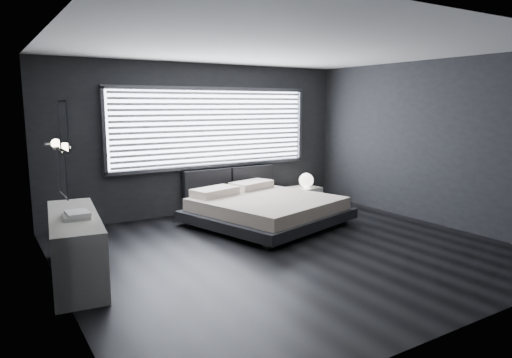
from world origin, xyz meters
TOP-DOWN VIEW (x-y plane):
  - room at (0.00, 0.00)m, footprint 6.04×6.00m
  - window at (0.20, 2.70)m, footprint 4.14×0.09m
  - headboard at (0.52, 2.64)m, footprint 1.96×0.16m
  - sconce_near at (-2.88, 0.05)m, footprint 0.18×0.11m
  - sconce_far at (-2.88, 0.65)m, footprint 0.18×0.11m
  - wall_art_upper at (-2.98, -0.55)m, footprint 0.01×0.48m
  - wall_art_lower at (-2.98, -0.30)m, footprint 0.01×0.48m
  - bed at (0.51, 1.36)m, footprint 2.81×2.74m
  - nightstand at (2.01, 2.23)m, footprint 0.68×0.59m
  - orb_lamp at (2.05, 2.19)m, footprint 0.30×0.30m
  - dresser at (-2.77, 0.44)m, footprint 0.78×1.98m
  - book_stack at (-2.77, 0.27)m, footprint 0.32×0.40m

SIDE VIEW (x-z plane):
  - nightstand at x=2.01m, z-range 0.00..0.36m
  - bed at x=0.51m, z-range -0.02..0.57m
  - dresser at x=-2.77m, z-range 0.00..0.77m
  - orb_lamp at x=2.05m, z-range 0.36..0.66m
  - headboard at x=0.52m, z-range 0.31..0.83m
  - book_stack at x=-2.77m, z-range 0.77..0.85m
  - wall_art_lower at x=-2.98m, z-range 1.14..1.62m
  - room at x=0.00m, z-range 0.00..2.80m
  - sconce_near at x=-2.88m, z-range 1.55..1.66m
  - sconce_far at x=-2.88m, z-range 1.55..1.66m
  - window at x=0.20m, z-range 0.85..2.37m
  - wall_art_upper at x=-2.98m, z-range 1.61..2.09m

